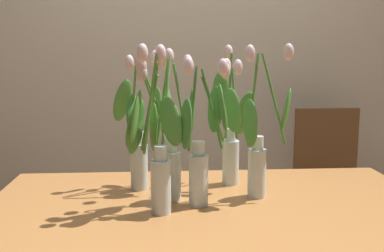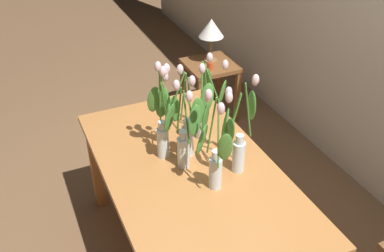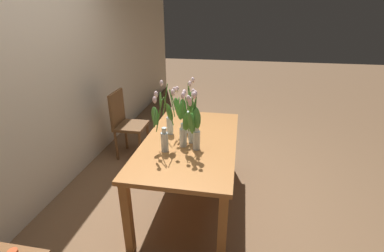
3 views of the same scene
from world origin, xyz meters
TOP-DOWN VIEW (x-y plane):
  - room_wall_rear at (0.00, 1.54)m, footprint 9.00×0.10m
  - dining_table at (0.00, 0.00)m, footprint 1.60×0.90m
  - tulip_vase_0 at (-0.14, 0.02)m, footprint 0.17×0.22m
  - tulip_vase_1 at (0.10, 0.22)m, footprint 0.17×0.22m
  - tulip_vase_2 at (-0.21, -0.08)m, footprint 0.17×0.14m
  - tulip_vase_3 at (0.19, 0.05)m, footprint 0.20×0.15m
  - tulip_vase_4 at (-0.24, 0.20)m, footprint 0.26×0.22m
  - tulip_vase_5 at (-0.03, -0.01)m, footprint 0.20×0.25m
  - dining_chair at (0.85, 1.07)m, footprint 0.41×0.41m

SIDE VIEW (x-z plane):
  - dining_chair at x=0.85m, z-range 0.06..0.99m
  - dining_table at x=0.00m, z-range 0.28..1.02m
  - tulip_vase_3 at x=0.19m, z-range 0.64..1.20m
  - tulip_vase_0 at x=-0.14m, z-range 0.67..1.22m
  - tulip_vase_5 at x=-0.03m, z-range 0.69..1.21m
  - tulip_vase_1 at x=0.10m, z-range 0.67..1.23m
  - tulip_vase_4 at x=-0.24m, z-range 0.68..1.23m
  - tulip_vase_2 at x=-0.21m, z-range 0.68..1.24m
  - room_wall_rear at x=0.00m, z-range 0.00..2.70m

